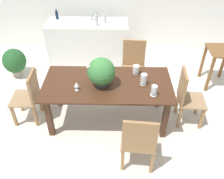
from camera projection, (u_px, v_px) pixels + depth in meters
The scene contains 18 objects.
ground_plane at pixel (108, 114), 4.37m from camera, with size 7.04×7.04×0.00m, color silver.
dining_table at pixel (107, 89), 3.88m from camera, with size 2.01×0.97×0.77m.
chair_foot_end at pixel (186, 96), 3.94m from camera, with size 0.45×0.46×0.98m.
chair_far_right at pixel (133, 63), 4.68m from camera, with size 0.50×0.45×1.00m.
chair_head_end at pixel (29, 95), 3.99m from camera, with size 0.44×0.46×0.92m.
chair_near_right at pixel (139, 141), 3.19m from camera, with size 0.51×0.47×0.98m.
flower_centerpiece at pixel (101, 72), 3.63m from camera, with size 0.43×0.42×0.46m.
crystal_vase_left at pixel (154, 90), 3.52m from camera, with size 0.10×0.10×0.17m.
crystal_vase_center_near at pixel (144, 79), 3.72m from camera, with size 0.10×0.10×0.19m.
crystal_vase_right at pixel (136, 69), 3.97m from camera, with size 0.11×0.11×0.15m.
wine_glass at pixel (76, 85), 3.61m from camera, with size 0.07×0.07×0.15m.
kitchen_counter at pixel (88, 42), 5.59m from camera, with size 1.78×0.67×0.92m, color silver.
wine_bottle_green at pixel (57, 15), 5.41m from camera, with size 0.06×0.06×0.22m.
wine_bottle_amber at pixel (91, 15), 5.35m from camera, with size 0.06×0.06×0.29m.
wine_bottle_dark at pixel (105, 18), 5.24m from camera, with size 0.06×0.06×0.27m.
wine_bottle_tall at pixel (97, 20), 5.09m from camera, with size 0.07×0.07×0.32m.
side_table at pixel (220, 60), 4.76m from camera, with size 0.51×0.57×0.78m.
potted_plant_floor at pixel (15, 62), 5.12m from camera, with size 0.48×0.48×0.63m.
Camera 1 is at (0.13, -3.17, 3.04)m, focal length 39.21 mm.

